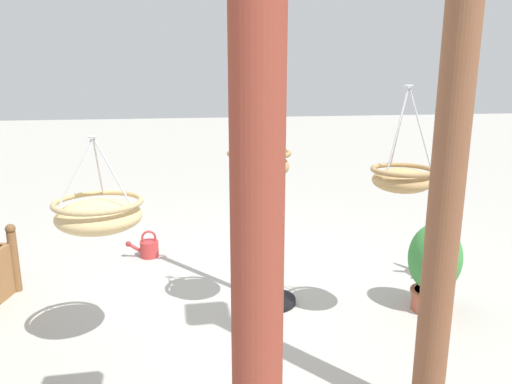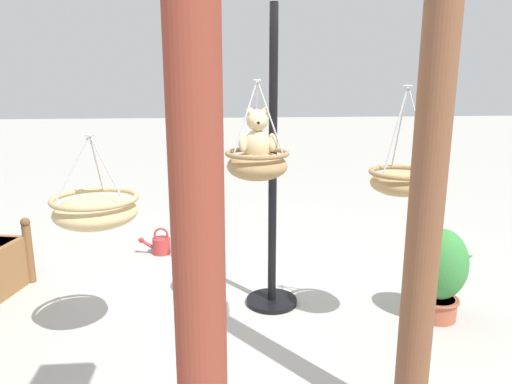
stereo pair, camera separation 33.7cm
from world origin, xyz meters
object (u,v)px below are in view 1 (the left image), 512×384
Objects in this scene: display_pole_central at (271,215)px; watering_can at (148,248)px; greenhouse_pillar_right at (257,281)px; potted_plant_bushy_green at (431,263)px; teddy_bear at (260,140)px; hanging_basket_right_low at (99,214)px; greenhouse_pillar_left at (448,172)px; hanging_basket_left_high at (402,178)px; potted_plant_tall_leafy at (434,265)px; hanging_basket_with_teddy at (259,164)px.

display_pole_central is 1.84m from watering_can.
potted_plant_bushy_green is at bearing -130.95° from greenhouse_pillar_right.
watering_can is (0.94, -1.58, -1.36)m from teddy_bear.
greenhouse_pillar_left reaches higher than hanging_basket_right_low.
greenhouse_pillar_right reaches higher than hanging_basket_right_low.
hanging_basket_left_high is at bearing 135.20° from watering_can.
potted_plant_tall_leafy is at bearing -120.91° from greenhouse_pillar_left.
potted_plant_bushy_green is (-0.85, -0.91, -1.08)m from hanging_basket_left_high.
greenhouse_pillar_left is 1.30m from greenhouse_pillar_right.
hanging_basket_with_teddy is at bearing 16.57° from potted_plant_bushy_green.
greenhouse_pillar_left is at bearing 119.77° from watering_can.
display_pole_central reaches higher than potted_plant_tall_leafy.
potted_plant_bushy_green is (-0.38, -0.67, -0.27)m from potted_plant_tall_leafy.
hanging_basket_with_teddy is 0.98× the size of hanging_basket_left_high.
potted_plant_tall_leafy is (-1.84, -1.89, -0.84)m from greenhouse_pillar_right.
hanging_basket_right_low is at bearing -29.51° from greenhouse_pillar_left.
teddy_bear is (0.15, 0.27, 0.67)m from display_pole_central.
greenhouse_pillar_right is at bearing 49.05° from potted_plant_bushy_green.
display_pole_central reaches higher than hanging_basket_right_low.
hanging_basket_right_low is (1.30, 0.54, 0.23)m from display_pole_central.
hanging_basket_with_teddy is 1.15× the size of hanging_basket_right_low.
display_pole_central is 5.40× the size of potted_plant_bushy_green.
greenhouse_pillar_left is 3.62m from watering_can.
display_pole_central is 0.57m from hanging_basket_with_teddy.
hanging_basket_left_high is 2.19× the size of watering_can.
display_pole_central is 6.08× the size of teddy_bear.
greenhouse_pillar_right is 7.34× the size of watering_can.
hanging_basket_right_low is 0.86× the size of potted_plant_tall_leafy.
greenhouse_pillar_right reaches higher than watering_can.
greenhouse_pillar_right is at bearing 79.31° from hanging_basket_with_teddy.
greenhouse_pillar_right is (1.37, 1.65, 0.03)m from hanging_basket_left_high.
watering_can is (1.66, -2.91, -1.35)m from greenhouse_pillar_left.
display_pole_central is 0.74m from teddy_bear.
hanging_basket_left_high is 2.94m from watering_can.
hanging_basket_left_high is (-0.99, 0.34, -0.26)m from teddy_bear.
watering_can is at bearing -60.23° from greenhouse_pillar_left.
greenhouse_pillar_right is (0.38, 2.01, -0.05)m from hanging_basket_with_teddy.
potted_plant_tall_leafy is at bearing 145.03° from watering_can.
hanging_basket_with_teddy is 1.71m from potted_plant_tall_leafy.
potted_plant_tall_leafy is (-1.31, 0.37, -0.39)m from display_pole_central.
potted_plant_bushy_green is (-2.22, -2.56, -1.11)m from greenhouse_pillar_right.
greenhouse_pillar_right is at bearing 50.35° from hanging_basket_left_high.
hanging_basket_with_teddy is 1.06m from hanging_basket_left_high.
greenhouse_pillar_left is at bearing 150.49° from hanging_basket_right_low.
display_pole_central is at bearing -15.73° from potted_plant_tall_leafy.
potted_plant_bushy_green is (-1.69, -0.30, -0.66)m from display_pole_central.
teddy_bear is at bearing 120.79° from watering_can.
potted_plant_tall_leafy is at bearing 60.19° from potted_plant_bushy_green.
teddy_bear is at bearing -166.78° from hanging_basket_right_low.
hanging_basket_right_low reaches higher than potted_plant_tall_leafy.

